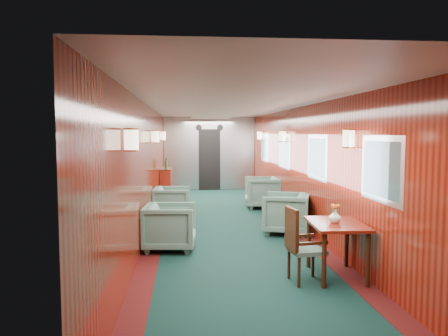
# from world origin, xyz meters

# --- Properties ---
(room) EXTENTS (12.00, 12.10, 2.40)m
(room) POSITION_xyz_m (0.00, 0.00, 1.63)
(room) COLOR black
(room) RESTS_ON ground
(bulkhead) EXTENTS (2.98, 0.17, 2.39)m
(bulkhead) POSITION_xyz_m (0.00, 5.91, 1.18)
(bulkhead) COLOR #AAADB1
(bulkhead) RESTS_ON ground
(windows_right) EXTENTS (0.02, 8.60, 0.80)m
(windows_right) POSITION_xyz_m (1.49, 0.25, 1.45)
(windows_right) COLOR silver
(windows_right) RESTS_ON ground
(wall_sconces) EXTENTS (2.97, 7.97, 0.25)m
(wall_sconces) POSITION_xyz_m (0.00, 0.57, 1.79)
(wall_sconces) COLOR #FFF2C6
(wall_sconces) RESTS_ON ground
(dining_table) EXTENTS (0.72, 0.99, 0.72)m
(dining_table) POSITION_xyz_m (1.15, -3.00, 0.60)
(dining_table) COLOR maroon
(dining_table) RESTS_ON ground
(side_chair) EXTENTS (0.48, 0.49, 0.95)m
(side_chair) POSITION_xyz_m (0.62, -3.18, 0.52)
(side_chair) COLOR #1E473E
(side_chair) RESTS_ON ground
(credenza) EXTENTS (0.31, 1.00, 1.17)m
(credenza) POSITION_xyz_m (-1.34, 3.83, 0.46)
(credenza) COLOR maroon
(credenza) RESTS_ON ground
(flower_vase) EXTENTS (0.21, 0.21, 0.17)m
(flower_vase) POSITION_xyz_m (1.12, -3.01, 0.80)
(flower_vase) COLOR silver
(flower_vase) RESTS_ON dining_table
(armchair_left_near) EXTENTS (0.87, 0.85, 0.74)m
(armchair_left_near) POSITION_xyz_m (-1.05, -1.46, 0.37)
(armchair_left_near) COLOR #1E473E
(armchair_left_near) RESTS_ON ground
(armchair_left_far) EXTENTS (0.82, 0.80, 0.71)m
(armchair_left_far) POSITION_xyz_m (-1.09, 1.01, 0.36)
(armchair_left_far) COLOR #1E473E
(armchair_left_far) RESTS_ON ground
(armchair_right_near) EXTENTS (1.05, 1.03, 0.76)m
(armchair_right_near) POSITION_xyz_m (1.07, -0.51, 0.38)
(armchair_right_near) COLOR #1E473E
(armchair_right_near) RESTS_ON ground
(armchair_right_far) EXTENTS (0.90, 0.88, 0.77)m
(armchair_right_far) POSITION_xyz_m (1.12, 2.30, 0.39)
(armchair_right_far) COLOR #1E473E
(armchair_right_far) RESTS_ON ground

